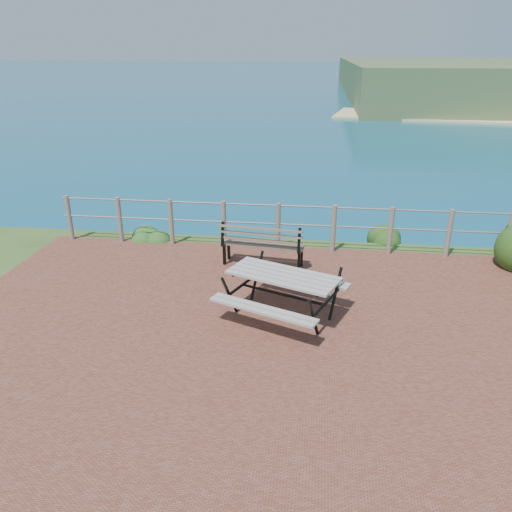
# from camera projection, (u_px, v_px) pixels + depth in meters

# --- Properties ---
(ground) EXTENTS (10.00, 7.00, 0.12)m
(ground) POSITION_uv_depth(u_px,v_px,m) (259.00, 331.00, 7.55)
(ground) COLOR brown
(ground) RESTS_ON ground
(ocean) EXTENTS (1200.00, 1200.00, 0.00)m
(ocean) POSITION_uv_depth(u_px,v_px,m) (321.00, 61.00, 190.86)
(ocean) COLOR #167B84
(ocean) RESTS_ON ground
(safety_railing) EXTENTS (9.40, 0.10, 1.00)m
(safety_railing) POSITION_uv_depth(u_px,v_px,m) (278.00, 224.00, 10.40)
(safety_railing) COLOR #6B5B4C
(safety_railing) RESTS_ON ground
(picnic_table) EXTENTS (1.84, 1.38, 0.72)m
(picnic_table) POSITION_uv_depth(u_px,v_px,m) (283.00, 290.00, 7.77)
(picnic_table) COLOR gray
(picnic_table) RESTS_ON ground
(park_bench) EXTENTS (1.63, 0.59, 0.90)m
(park_bench) POSITION_uv_depth(u_px,v_px,m) (263.00, 238.00, 9.58)
(park_bench) COLOR brown
(park_bench) RESTS_ON ground
(shrub_lip_west) EXTENTS (0.76, 0.76, 0.49)m
(shrub_lip_west) POSITION_uv_depth(u_px,v_px,m) (154.00, 238.00, 11.23)
(shrub_lip_west) COLOR #255821
(shrub_lip_west) RESTS_ON ground
(shrub_lip_east) EXTENTS (0.72, 0.72, 0.44)m
(shrub_lip_east) POSITION_uv_depth(u_px,v_px,m) (392.00, 239.00, 11.20)
(shrub_lip_east) COLOR #1C3C12
(shrub_lip_east) RESTS_ON ground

